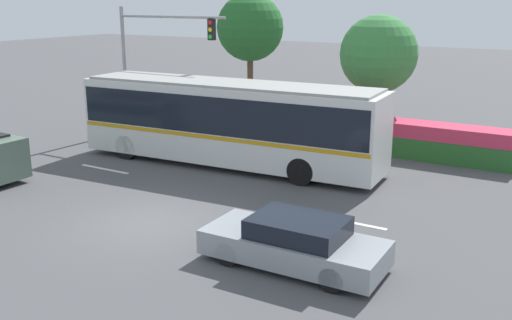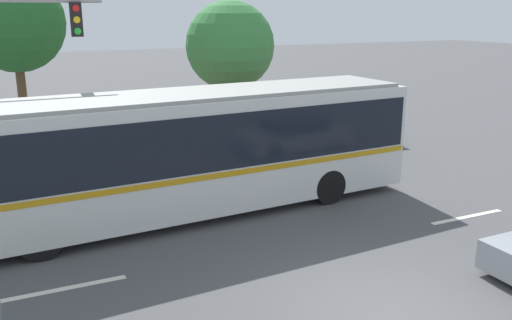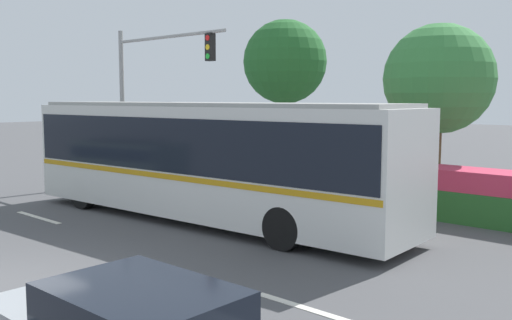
# 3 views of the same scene
# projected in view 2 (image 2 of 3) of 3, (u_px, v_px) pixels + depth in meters

# --- Properties ---
(ground_plane) EXTENTS (140.00, 140.00, 0.00)m
(ground_plane) POSITION_uv_depth(u_px,v_px,m) (388.00, 314.00, 9.98)
(ground_plane) COLOR #4C4C4F
(city_bus) EXTENTS (12.43, 3.28, 3.29)m
(city_bus) POSITION_uv_depth(u_px,v_px,m) (195.00, 145.00, 14.52)
(city_bus) COLOR silver
(city_bus) RESTS_ON ground
(flowering_hedge) EXTENTS (10.56, 1.42, 1.44)m
(flowering_hedge) POSITION_uv_depth(u_px,v_px,m) (273.00, 134.00, 21.17)
(flowering_hedge) COLOR #286028
(flowering_hedge) RESTS_ON ground
(street_tree_left) EXTENTS (3.49, 3.49, 6.66)m
(street_tree_left) POSITION_uv_depth(u_px,v_px,m) (14.00, 23.00, 19.18)
(street_tree_left) COLOR brown
(street_tree_left) RESTS_ON ground
(street_tree_centre) EXTENTS (3.42, 3.42, 5.72)m
(street_tree_centre) POSITION_uv_depth(u_px,v_px,m) (230.00, 46.00, 21.14)
(street_tree_centre) COLOR brown
(street_tree_centre) RESTS_ON ground
(lane_stripe_near) EXTENTS (2.40, 0.16, 0.01)m
(lane_stripe_near) POSITION_uv_depth(u_px,v_px,m) (65.00, 289.00, 10.86)
(lane_stripe_near) COLOR silver
(lane_stripe_near) RESTS_ON ground
(lane_stripe_mid) EXTENTS (2.40, 0.16, 0.01)m
(lane_stripe_mid) POSITION_uv_depth(u_px,v_px,m) (467.00, 217.00, 14.62)
(lane_stripe_mid) COLOR silver
(lane_stripe_mid) RESTS_ON ground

